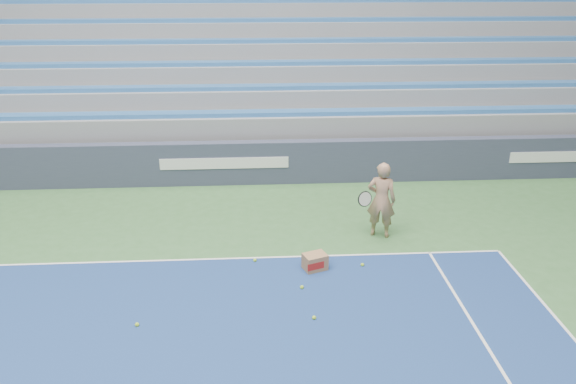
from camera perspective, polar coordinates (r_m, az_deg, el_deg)
name	(u,v)px	position (r m, az deg, el deg)	size (l,w,h in m)	color
sponsor_barrier	(225,163)	(14.26, -6.42, 2.93)	(30.00, 0.32, 1.10)	#343A50
bleachers	(230,56)	(19.40, -5.89, 13.58)	(31.00, 9.15, 7.30)	gray
tennis_player	(381,200)	(11.46, 9.45, -0.79)	(0.94, 0.90, 1.59)	tan
ball_box	(315,262)	(10.35, 2.75, -7.11)	(0.49, 0.44, 0.31)	#916946
tennis_ball_0	(302,287)	(9.82, 1.42, -9.65)	(0.07, 0.07, 0.07)	#A5D52B
tennis_ball_1	(362,265)	(10.58, 7.57, -7.34)	(0.07, 0.07, 0.07)	#A5D52B
tennis_ball_2	(314,318)	(9.07, 2.67, -12.64)	(0.07, 0.07, 0.07)	#A5D52B
tennis_ball_3	(137,325)	(9.22, -15.08, -12.88)	(0.07, 0.07, 0.07)	#A5D52B
tennis_ball_4	(255,260)	(10.66, -3.38, -6.93)	(0.07, 0.07, 0.07)	#A5D52B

